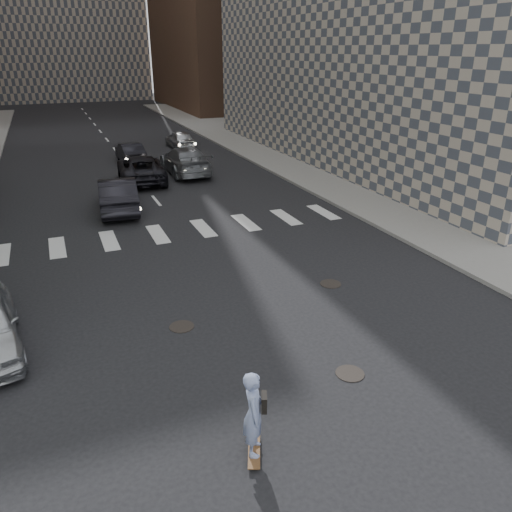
{
  "coord_description": "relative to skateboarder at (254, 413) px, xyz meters",
  "views": [
    {
      "loc": [
        -4.73,
        -10.89,
        7.28
      ],
      "look_at": [
        0.74,
        2.32,
        1.3
      ],
      "focal_mm": 35.0,
      "sensor_mm": 36.0,
      "label": 1
    }
  ],
  "objects": [
    {
      "name": "traffic_car_e",
      "position": [
        2.3,
        28.0,
        -0.31
      ],
      "size": [
        1.56,
        4.11,
        1.34
      ],
      "primitive_type": "imported",
      "rotation": [
        0.0,
        0.0,
        3.18
      ],
      "color": "black",
      "rests_on": "ground"
    },
    {
      "name": "skateboarder",
      "position": [
        0.0,
        0.0,
        0.0
      ],
      "size": [
        0.64,
        0.96,
        1.87
      ],
      "rotation": [
        0.0,
        0.0,
        -0.4
      ],
      "color": "brown",
      "rests_on": "ground"
    },
    {
      "name": "traffic_car_d",
      "position": [
        6.76,
        31.81,
        -0.3
      ],
      "size": [
        1.74,
        4.07,
        1.37
      ],
      "primitive_type": "imported",
      "rotation": [
        0.0,
        0.0,
        3.17
      ],
      "color": "#B9BBC1",
      "rests_on": "ground"
    },
    {
      "name": "ground",
      "position": [
        1.91,
        4.0,
        -0.98
      ],
      "size": [
        160.0,
        160.0,
        0.0
      ],
      "primitive_type": "plane",
      "color": "black",
      "rests_on": "ground"
    },
    {
      "name": "traffic_car_c",
      "position": [
        1.99,
        22.31,
        -0.22
      ],
      "size": [
        3.04,
        5.71,
        1.53
      ],
      "primitive_type": "imported",
      "rotation": [
        0.0,
        0.0,
        3.05
      ],
      "color": "black",
      "rests_on": "ground"
    },
    {
      "name": "sidewalk_right",
      "position": [
        16.41,
        24.0,
        -0.91
      ],
      "size": [
        13.0,
        80.0,
        0.15
      ],
      "primitive_type": "cube",
      "color": "gray",
      "rests_on": "ground"
    },
    {
      "name": "manhole_c",
      "position": [
        5.21,
        6.0,
        -0.97
      ],
      "size": [
        0.7,
        0.7,
        0.02
      ],
      "primitive_type": "cylinder",
      "color": "black",
      "rests_on": "ground"
    },
    {
      "name": "manhole_a",
      "position": [
        3.11,
        1.5,
        -0.97
      ],
      "size": [
        0.7,
        0.7,
        0.02
      ],
      "primitive_type": "cylinder",
      "color": "black",
      "rests_on": "ground"
    },
    {
      "name": "traffic_car_b",
      "position": [
        4.91,
        23.27,
        -0.16
      ],
      "size": [
        2.39,
        5.7,
        1.64
      ],
      "primitive_type": "imported",
      "rotation": [
        0.0,
        0.0,
        3.13
      ],
      "color": "slate",
      "rests_on": "ground"
    },
    {
      "name": "manhole_b",
      "position": [
        -0.09,
        5.2,
        -0.97
      ],
      "size": [
        0.7,
        0.7,
        0.02
      ],
      "primitive_type": "cylinder",
      "color": "black",
      "rests_on": "ground"
    },
    {
      "name": "traffic_car_a",
      "position": [
        -0.09,
        17.0,
        -0.18
      ],
      "size": [
        2.16,
        5.03,
        1.61
      ],
      "primitive_type": "imported",
      "rotation": [
        0.0,
        0.0,
        3.05
      ],
      "color": "black",
      "rests_on": "ground"
    }
  ]
}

